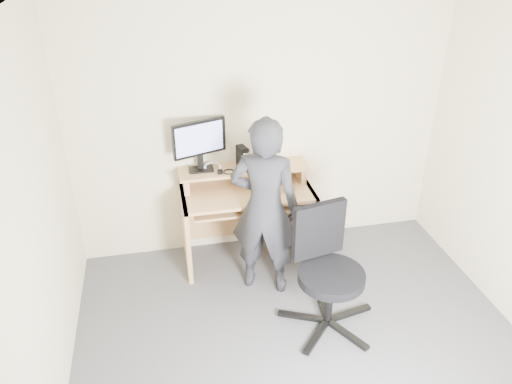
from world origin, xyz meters
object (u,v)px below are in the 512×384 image
object	(u,v)px
monitor	(199,141)
person	(265,208)
office_chair	(327,266)
desk	(246,205)

from	to	relation	value
monitor	person	xyz separation A→B (m)	(0.46, -0.60, -0.39)
office_chair	person	distance (m)	0.70
office_chair	person	bearing A→B (deg)	113.67
desk	monitor	bearing A→B (deg)	166.32
desk	person	world-z (taller)	person
desk	monitor	distance (m)	0.76
desk	office_chair	xyz separation A→B (m)	(0.45, -1.04, -0.00)
office_chair	desk	bearing A→B (deg)	101.52
desk	monitor	world-z (taller)	monitor
desk	office_chair	world-z (taller)	office_chair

